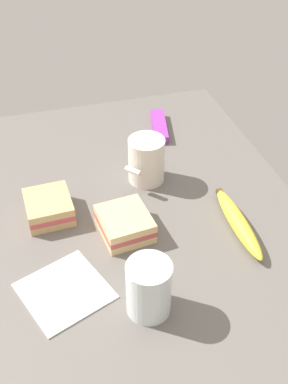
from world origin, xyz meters
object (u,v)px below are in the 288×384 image
(glass_of_milk, at_px, (149,290))
(banana, at_px, (238,222))
(sandwich_side, at_px, (49,207))
(snack_bar, at_px, (159,126))
(paper_napkin, at_px, (65,291))
(coffee_mug_black, at_px, (146,160))
(sandwich_main, at_px, (125,224))

(glass_of_milk, distance_m, banana, 0.26)
(sandwich_side, bearing_deg, snack_bar, -51.10)
(glass_of_milk, distance_m, paper_napkin, 0.16)
(banana, bearing_deg, paper_napkin, 99.80)
(sandwich_side, relative_size, paper_napkin, 0.77)
(banana, bearing_deg, glass_of_milk, 120.96)
(glass_of_milk, relative_size, snack_bar, 0.73)
(glass_of_milk, xyz_separation_m, snack_bar, (0.53, -0.19, -0.04))
(glass_of_milk, bearing_deg, sandwich_side, 24.97)
(sandwich_side, xyz_separation_m, banana, (-0.14, -0.35, -0.01))
(glass_of_milk, height_order, snack_bar, glass_of_milk)
(coffee_mug_black, relative_size, snack_bar, 0.74)
(coffee_mug_black, relative_size, sandwich_side, 1.00)
(sandwich_main, xyz_separation_m, glass_of_milk, (-0.19, 0.01, 0.03))
(paper_napkin, bearing_deg, coffee_mug_black, -40.30)
(paper_napkin, bearing_deg, glass_of_milk, -119.39)
(sandwich_main, bearing_deg, sandwich_side, 56.55)
(glass_of_milk, relative_size, banana, 0.49)
(coffee_mug_black, xyz_separation_m, sandwich_side, (-0.06, 0.22, -0.03))
(sandwich_side, bearing_deg, banana, -111.97)
(glass_of_milk, height_order, banana, glass_of_milk)
(sandwich_side, distance_m, glass_of_milk, 0.31)
(coffee_mug_black, height_order, snack_bar, coffee_mug_black)
(coffee_mug_black, relative_size, banana, 0.50)
(sandwich_main, height_order, glass_of_milk, glass_of_milk)
(sandwich_side, relative_size, glass_of_milk, 1.02)
(sandwich_side, xyz_separation_m, paper_napkin, (-0.20, 0.00, -0.02))
(coffee_mug_black, bearing_deg, paper_napkin, 139.70)
(sandwich_main, height_order, snack_bar, sandwich_main)
(coffee_mug_black, height_order, sandwich_side, coffee_mug_black)
(coffee_mug_black, bearing_deg, glass_of_milk, 164.27)
(sandwich_main, relative_size, glass_of_milk, 1.10)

